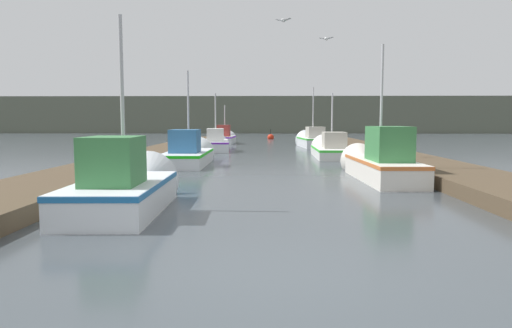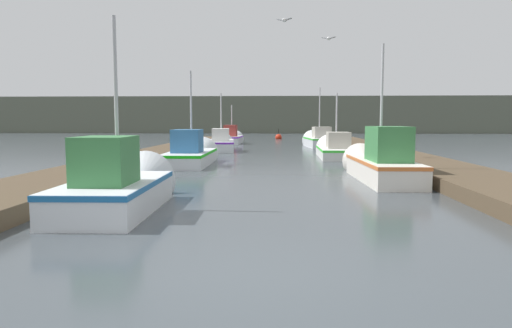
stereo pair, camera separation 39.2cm
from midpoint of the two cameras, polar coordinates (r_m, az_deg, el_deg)
name	(u,v)px [view 2 (the right image)]	position (r m, az deg, el deg)	size (l,w,h in m)	color
ground_plane	(258,281)	(5.42, 2.34, -14.47)	(200.00, 200.00, 0.00)	#3D4449
dock_left	(154,156)	(21.90, -12.12, 1.03)	(2.52, 40.00, 0.36)	#4C3D2B
dock_right	(396,157)	(21.88, 17.56, 0.89)	(2.52, 40.00, 0.36)	#4C3D2B
distant_shore_ridge	(277,115)	(71.17, 2.81, 6.10)	(120.00, 16.00, 5.14)	#565B4C
fishing_boat_0	(121,186)	(9.97, -15.50, -2.66)	(1.74, 4.32, 4.39)	silver
fishing_boat_1	(378,162)	(14.92, 15.79, 0.21)	(1.55, 5.64, 4.49)	silver
fishing_boat_2	(193,154)	(19.60, -7.34, 1.29)	(1.69, 5.54, 4.37)	silver
fishing_boat_3	(335,149)	(23.62, 10.32, 1.81)	(1.81, 5.55, 3.74)	silver
fishing_boat_4	(221,143)	(28.22, -3.96, 2.65)	(2.05, 5.85, 3.87)	silver
fishing_boat_5	(318,140)	(32.00, 8.15, 2.95)	(2.11, 5.05, 4.56)	silver
fishing_boat_6	(232,138)	(36.22, -2.68, 3.27)	(1.57, 4.56, 3.41)	silver
mooring_piling_0	(378,150)	(18.98, 15.53, 1.73)	(0.23, 0.23, 1.31)	#473523
mooring_piling_1	(119,162)	(13.18, -15.93, 0.19)	(0.32, 0.32, 1.34)	#473523
channel_buoy	(279,137)	(44.25, 3.09, 3.35)	(0.63, 0.63, 1.13)	red
seagull_lead	(329,38)	(18.92, 9.69, 15.22)	(0.56, 0.31, 0.12)	white
seagull_1	(284,20)	(16.78, 4.27, 17.50)	(0.55, 0.33, 0.12)	white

